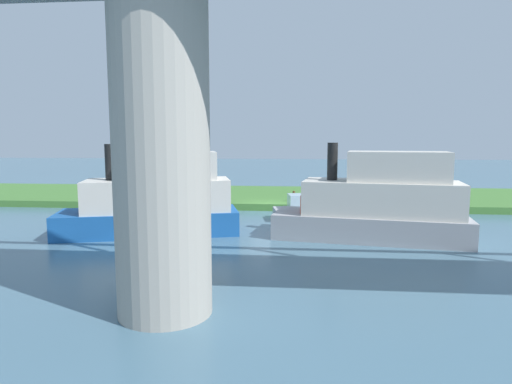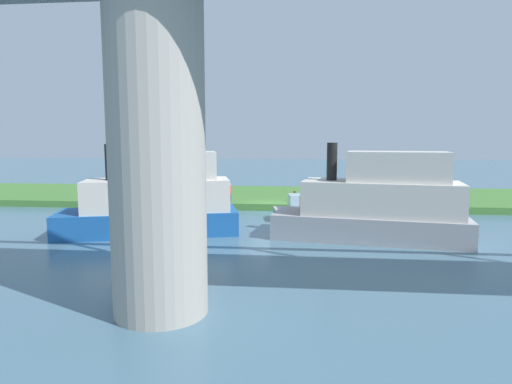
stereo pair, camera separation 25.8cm
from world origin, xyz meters
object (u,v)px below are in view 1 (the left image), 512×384
(person_on_bank, at_px, (228,192))
(motorboat_red, at_px, (377,204))
(mooring_post, at_px, (294,196))
(bridge_pylon, at_px, (162,152))
(houseboat_blue, at_px, (310,211))
(riverboat_paddlewheel, at_px, (155,201))

(person_on_bank, bearing_deg, motorboat_red, 134.53)
(mooring_post, bearing_deg, motorboat_red, 113.86)
(bridge_pylon, height_order, houseboat_blue, bridge_pylon)
(motorboat_red, xyz_separation_m, houseboat_blue, (3.25, -5.12, -1.26))
(riverboat_paddlewheel, xyz_separation_m, motorboat_red, (-11.89, 0.26, 0.03))
(houseboat_blue, bearing_deg, person_on_bank, -35.49)
(mooring_post, distance_m, houseboat_blue, 4.83)
(bridge_pylon, distance_m, mooring_post, 21.02)
(riverboat_paddlewheel, relative_size, houseboat_blue, 1.95)
(person_on_bank, relative_size, motorboat_red, 0.14)
(mooring_post, relative_size, motorboat_red, 0.08)
(person_on_bank, height_order, motorboat_red, motorboat_red)
(houseboat_blue, bearing_deg, motorboat_red, 122.41)
(bridge_pylon, distance_m, person_on_bank, 20.26)
(motorboat_red, bearing_deg, mooring_post, -66.14)
(mooring_post, xyz_separation_m, houseboat_blue, (-1.09, 4.70, -0.30))
(riverboat_paddlewheel, height_order, houseboat_blue, riverboat_paddlewheel)
(motorboat_red, bearing_deg, riverboat_paddlewheel, -1.27)
(mooring_post, height_order, houseboat_blue, houseboat_blue)
(motorboat_red, bearing_deg, person_on_bank, -45.47)
(person_on_bank, xyz_separation_m, mooring_post, (-4.90, -0.43, -0.30))
(person_on_bank, xyz_separation_m, houseboat_blue, (-5.99, 4.27, -0.61))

